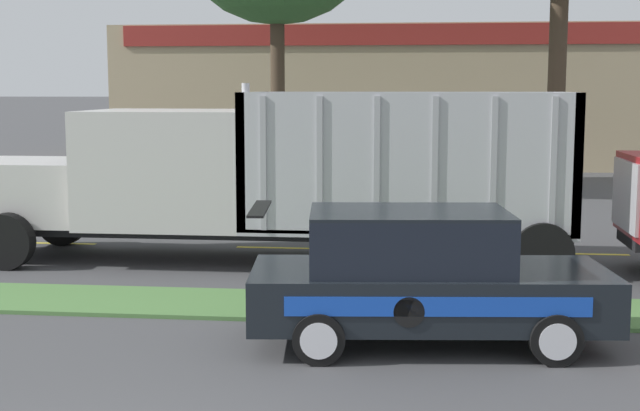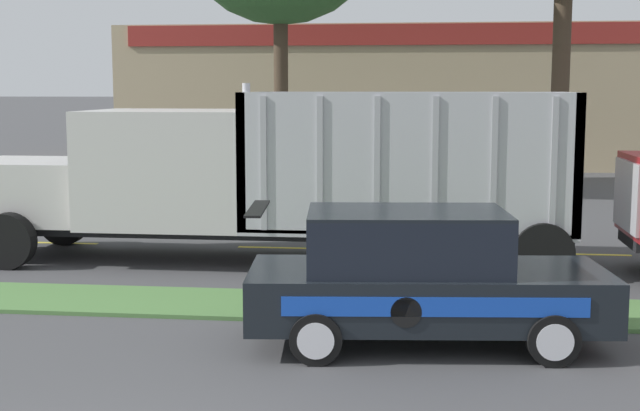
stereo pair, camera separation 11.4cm
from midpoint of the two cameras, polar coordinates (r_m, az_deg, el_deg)
The scene contains 7 objects.
grass_verge at distance 13.49m, azimuth -5.78°, elevation -6.26°, with size 120.00×1.73×0.06m, color #517F42.
centre_line_3 at distance 19.62m, azimuth -17.18°, elevation -2.28°, with size 2.40×0.14×0.01m, color yellow.
centre_line_4 at distance 18.12m, azimuth -1.36°, elevation -2.74°, with size 2.40×0.14×0.01m, color yellow.
centre_line_5 at distance 18.16m, azimuth 15.78°, elevation -3.00°, with size 2.40×0.14×0.01m, color yellow.
dump_truck_lead at distance 16.76m, azimuth -6.20°, elevation 1.51°, with size 11.27×2.84×3.32m.
rally_car at distance 11.34m, azimuth 6.72°, elevation -4.57°, with size 4.64×2.28×1.75m.
store_building_backdrop at distance 40.98m, azimuth 9.26°, elevation 6.93°, with size 28.45×12.10×5.72m.
Camera 2 is at (2.96, -6.43, 3.24)m, focal length 50.00 mm.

